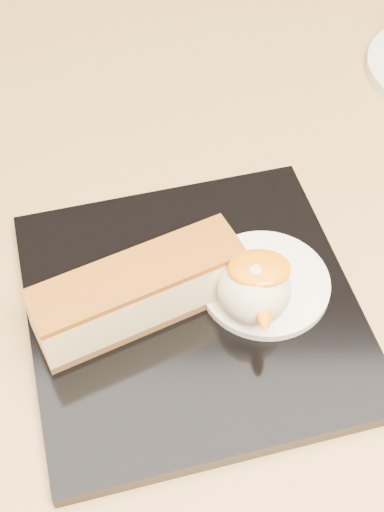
{
  "coord_description": "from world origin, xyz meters",
  "views": [
    {
      "loc": [
        -0.05,
        -0.37,
        1.13
      ],
      "look_at": [
        -0.04,
        -0.08,
        0.76
      ],
      "focal_mm": 50.0,
      "sensor_mm": 36.0,
      "label": 1
    }
  ],
  "objects_px": {
    "table": "(234,318)",
    "dessert_plate": "(192,310)",
    "cheesecake": "(139,292)",
    "ice_cream_scoop": "(254,289)"
  },
  "relations": [
    {
      "from": "dessert_plate",
      "to": "cheesecake",
      "type": "height_order",
      "value": "cheesecake"
    },
    {
      "from": "table",
      "to": "cheesecake",
      "type": "relative_size",
      "value": 5.63
    },
    {
      "from": "table",
      "to": "dessert_plate",
      "type": "xyz_separation_m",
      "value": [
        -0.04,
        -0.1,
        0.16
      ]
    },
    {
      "from": "cheesecake",
      "to": "ice_cream_scoop",
      "type": "distance_m",
      "value": 0.08
    },
    {
      "from": "table",
      "to": "ice_cream_scoop",
      "type": "distance_m",
      "value": 0.22
    },
    {
      "from": "cheesecake",
      "to": "dessert_plate",
      "type": "bearing_deg",
      "value": -17.95
    },
    {
      "from": "dessert_plate",
      "to": "ice_cream_scoop",
      "type": "distance_m",
      "value": 0.05
    },
    {
      "from": "dessert_plate",
      "to": "ice_cream_scoop",
      "type": "height_order",
      "value": "ice_cream_scoop"
    },
    {
      "from": "ice_cream_scoop",
      "to": "table",
      "type": "bearing_deg",
      "value": 89.25
    },
    {
      "from": "cheesecake",
      "to": "ice_cream_scoop",
      "type": "relative_size",
      "value": 2.95
    }
  ]
}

